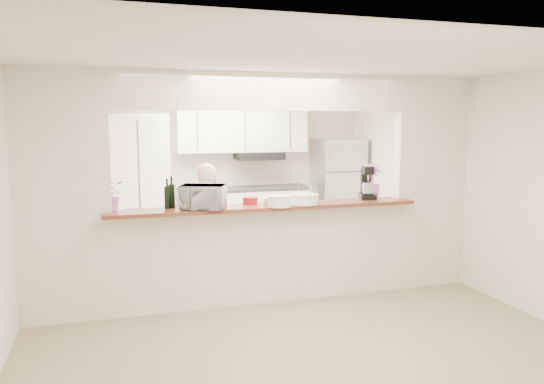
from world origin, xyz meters
name	(u,v)px	position (x,y,z in m)	size (l,w,h in m)	color
floor	(266,301)	(0.00, 0.00, 0.00)	(6.00, 6.00, 0.00)	tan
tile_overlay	(234,265)	(0.00, 1.55, 0.01)	(5.00, 2.90, 0.01)	beige
partition	(265,168)	(0.00, 0.00, 1.48)	(5.00, 0.15, 2.50)	silver
bar_counter	(266,250)	(0.00, 0.00, 0.58)	(3.40, 0.38, 1.09)	silver
kitchen_cabinets	(205,187)	(-0.19, 2.72, 0.97)	(3.15, 0.62, 2.25)	white
refrigerator	(338,190)	(2.05, 2.65, 0.85)	(0.75, 0.70, 1.70)	#A6A6AB
flower_left	(112,195)	(-1.60, 0.05, 1.25)	(0.28, 0.24, 0.31)	#C367AE
wine_bottle_a	(167,197)	(-1.05, 0.03, 1.21)	(0.06, 0.06, 0.31)	black
wine_bottle_b	(172,195)	(-1.00, 0.07, 1.22)	(0.07, 0.07, 0.33)	black
toaster_oven	(203,197)	(-0.70, -0.10, 1.21)	(0.45, 0.30, 0.25)	#B6B5BA
serving_bowls	(201,196)	(-0.70, 0.05, 1.21)	(0.31, 0.31, 0.23)	white
plate_stack_a	(280,201)	(0.10, -0.19, 1.15)	(0.25, 0.25, 0.12)	white
plate_stack_b	(305,199)	(0.42, -0.10, 1.14)	(0.31, 0.31, 0.11)	white
red_bowl	(250,200)	(-0.15, 0.08, 1.13)	(0.16, 0.16, 0.08)	maroon
tan_bowl	(271,201)	(0.05, -0.03, 1.13)	(0.16, 0.16, 0.07)	beige
utensil_caddy	(308,194)	(0.51, 0.05, 1.18)	(0.25, 0.20, 0.20)	silver
stand_mixer	(367,184)	(1.25, 0.06, 1.26)	(0.23, 0.29, 0.38)	black
flower_right	(371,181)	(1.30, 0.05, 1.29)	(0.23, 0.23, 0.41)	#C474D7
person	(207,225)	(-0.50, 0.80, 0.74)	(0.54, 0.36, 1.49)	tan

